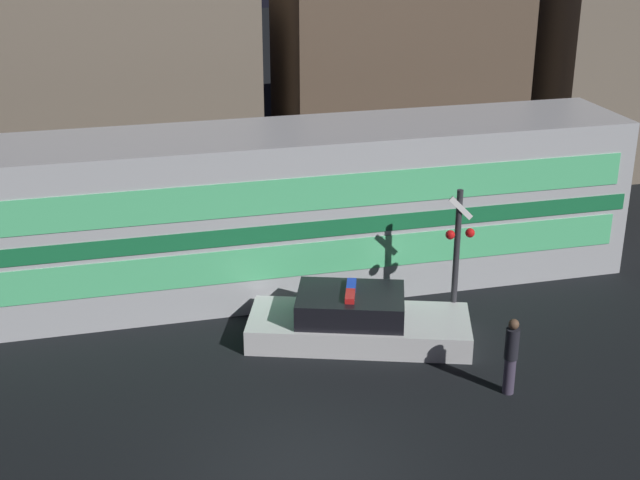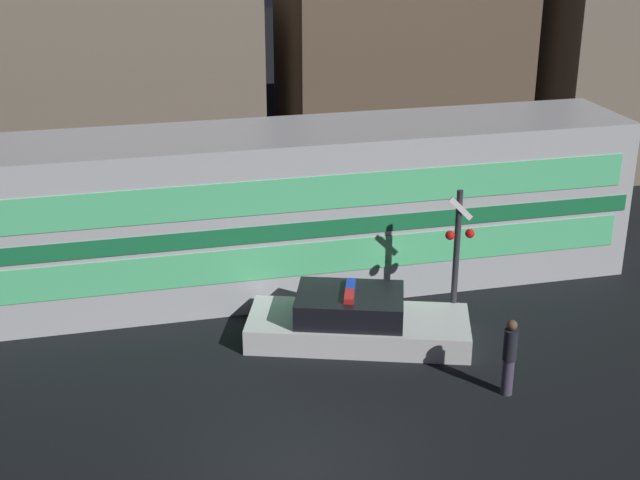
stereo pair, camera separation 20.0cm
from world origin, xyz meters
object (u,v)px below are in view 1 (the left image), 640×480
object	(u,v)px
train	(285,210)
pedestrian	(511,356)
crossing_signal_near	(457,252)
police_car	(356,321)

from	to	relation	value
train	pedestrian	bearing A→B (deg)	-62.46
pedestrian	crossing_signal_near	distance (m)	3.15
train	pedestrian	world-z (taller)	train
police_car	crossing_signal_near	size ratio (longest dim) A/B	1.60
police_car	pedestrian	bearing A→B (deg)	-32.55
crossing_signal_near	pedestrian	bearing A→B (deg)	-91.41
train	crossing_signal_near	size ratio (longest dim) A/B	5.29
crossing_signal_near	police_car	bearing A→B (deg)	-175.90
train	police_car	xyz separation A→B (m)	(0.88, -3.18, -1.53)
train	crossing_signal_near	bearing A→B (deg)	-43.18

